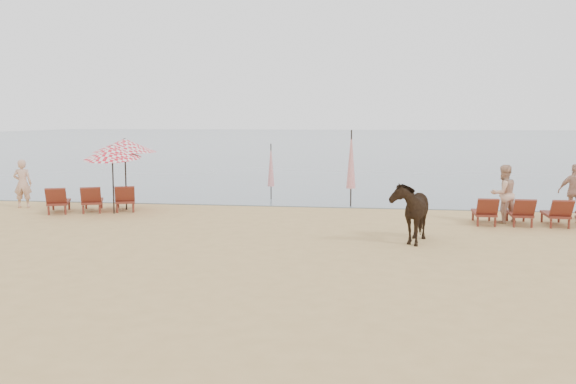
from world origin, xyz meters
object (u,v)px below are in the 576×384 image
umbrella_closed_left (271,165)px  beachgoer_left (23,184)px  beachgoer_right_a (503,194)px  beachgoer_right_b (575,192)px  umbrella_closed_right (351,160)px  lounger_cluster_left (92,200)px  cow (410,211)px  umbrella_open_left_b (112,152)px  umbrella_open_left_a (125,146)px  lounger_cluster_right (539,213)px

umbrella_closed_left → beachgoer_left: bearing=-157.7°
umbrella_closed_left → beachgoer_left: umbrella_closed_left is taller
beachgoer_right_a → beachgoer_right_b: size_ratio=1.02×
umbrella_closed_left → umbrella_closed_right: size_ratio=0.79×
lounger_cluster_left → beachgoer_left: beachgoer_left is taller
cow → beachgoer_right_b: 6.60m
beachgoer_left → beachgoer_right_a: 15.47m
umbrella_open_left_b → umbrella_closed_left: umbrella_open_left_b is taller
umbrella_open_left_a → beachgoer_right_a: (11.81, -0.87, -1.28)m
umbrella_open_left_a → umbrella_open_left_b: (-0.05, -0.88, -0.17)m
umbrella_open_left_a → cow: 10.05m
umbrella_closed_left → beachgoer_right_a: 8.57m
umbrella_open_left_b → umbrella_closed_right: umbrella_closed_right is taller
umbrella_open_left_a → umbrella_open_left_b: umbrella_open_left_a is taller
lounger_cluster_left → cow: size_ratio=1.71×
umbrella_closed_right → beachgoer_left: umbrella_closed_right is taller
lounger_cluster_left → umbrella_open_left_b: size_ratio=1.36×
umbrella_open_left_b → lounger_cluster_right: bearing=-6.8°
umbrella_closed_right → beachgoer_right_b: bearing=-13.3°
umbrella_closed_right → umbrella_open_left_a: bearing=-166.4°
lounger_cluster_right → beachgoer_left: 16.40m
umbrella_open_left_b → cow: size_ratio=1.25×
lounger_cluster_right → beachgoer_left: bearing=176.1°
umbrella_open_left_a → umbrella_open_left_b: 0.89m
umbrella_open_left_a → cow: bearing=-48.7°
lounger_cluster_right → umbrella_closed_left: umbrella_closed_left is taller
lounger_cluster_left → umbrella_closed_right: 8.60m
cow → beachgoer_right_a: (2.76, 3.28, 0.08)m
lounger_cluster_right → beachgoer_right_b: (1.35, 1.49, 0.44)m
beachgoer_left → umbrella_open_left_a: bearing=166.7°
umbrella_closed_left → umbrella_closed_right: (3.01, -1.44, 0.33)m
lounger_cluster_left → beachgoer_right_b: (14.92, 0.87, 0.42)m
umbrella_closed_right → cow: size_ratio=1.46×
lounger_cluster_right → beachgoer_right_a: beachgoer_right_a is taller
lounger_cluster_right → beachgoer_right_b: size_ratio=2.11×
umbrella_closed_left → beachgoer_right_b: (9.78, -3.03, -0.45)m
umbrella_closed_left → umbrella_closed_right: bearing=-25.5°
beachgoer_right_a → umbrella_open_left_a: bearing=-30.6°
lounger_cluster_right → umbrella_closed_right: umbrella_closed_right is taller
umbrella_closed_left → cow: 8.78m
lounger_cluster_left → cow: 10.50m
umbrella_closed_left → umbrella_open_left_b: bearing=-136.7°
umbrella_open_left_b → beachgoer_left: (-3.59, 0.83, -1.13)m
beachgoer_left → beachgoer_right_b: beachgoer_right_b is taller
beachgoer_right_a → umbrella_closed_left: bearing=-54.8°
umbrella_open_left_b → beachgoer_right_a: bearing=-4.7°
umbrella_open_left_b → beachgoer_right_a: size_ratio=1.34×
cow → lounger_cluster_left: bearing=169.5°
lounger_cluster_left → lounger_cluster_right: (13.56, -0.62, -0.02)m
lounger_cluster_right → umbrella_open_left_b: size_ratio=1.55×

